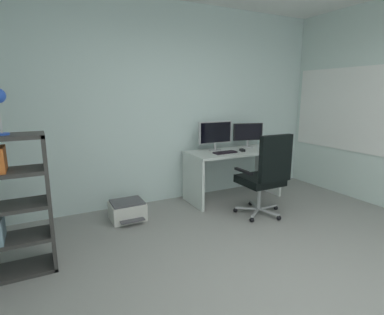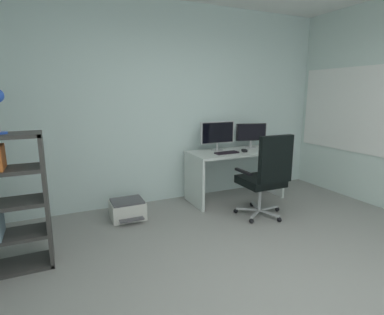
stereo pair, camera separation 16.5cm
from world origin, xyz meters
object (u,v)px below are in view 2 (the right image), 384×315
(desk, at_px, (235,164))
(office_chair, at_px, (266,174))
(monitor_secondary, at_px, (251,133))
(computer_mouse, at_px, (244,151))
(printer, at_px, (128,209))
(keyboard, at_px, (227,153))
(monitor_main, at_px, (217,134))

(desk, bearing_deg, office_chair, -94.30)
(monitor_secondary, bearing_deg, office_chair, -114.20)
(computer_mouse, bearing_deg, printer, -165.63)
(desk, xyz_separation_m, keyboard, (-0.22, -0.11, 0.21))
(desk, distance_m, monitor_main, 0.52)
(keyboard, distance_m, office_chair, 0.72)
(desk, bearing_deg, keyboard, -153.30)
(desk, bearing_deg, printer, -177.26)
(monitor_main, relative_size, office_chair, 0.50)
(monitor_main, bearing_deg, monitor_secondary, 0.01)
(monitor_secondary, bearing_deg, desk, -159.20)
(monitor_secondary, distance_m, office_chair, 1.09)
(computer_mouse, xyz_separation_m, office_chair, (-0.13, -0.68, -0.17))
(monitor_secondary, relative_size, office_chair, 0.43)
(desk, xyz_separation_m, printer, (-1.64, -0.08, -0.41))
(desk, distance_m, office_chair, 0.80)
(monitor_secondary, relative_size, computer_mouse, 4.69)
(monitor_secondary, distance_m, computer_mouse, 0.43)
(office_chair, distance_m, printer, 1.79)
(keyboard, distance_m, printer, 1.55)
(printer, bearing_deg, monitor_secondary, 6.13)
(monitor_secondary, xyz_separation_m, office_chair, (-0.42, -0.93, -0.38))
(printer, bearing_deg, office_chair, -24.39)
(keyboard, relative_size, printer, 0.78)
(monitor_main, bearing_deg, computer_mouse, -38.90)
(keyboard, relative_size, computer_mouse, 3.40)
(computer_mouse, bearing_deg, monitor_secondary, 56.88)
(keyboard, xyz_separation_m, printer, (-1.42, 0.03, -0.62))
(desk, bearing_deg, monitor_secondary, 20.80)
(keyboard, bearing_deg, office_chair, -79.27)
(monitor_main, distance_m, printer, 1.66)
(keyboard, xyz_separation_m, office_chair, (0.16, -0.68, -0.17))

